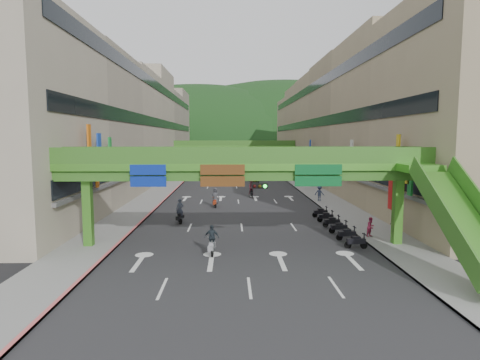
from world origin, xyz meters
The scene contains 23 objects.
ground centered at (0.00, 0.00, 0.00)m, with size 320.00×320.00×0.00m, color black.
road_slab centered at (0.00, 50.00, 0.01)m, with size 18.00×140.00×0.02m, color #28282B.
sidewalk_left centered at (-11.00, 50.00, 0.07)m, with size 4.00×140.00×0.15m, color gray.
sidewalk_right centered at (11.00, 50.00, 0.07)m, with size 4.00×140.00×0.15m, color gray.
curb_left centered at (-9.10, 50.00, 0.09)m, with size 0.20×140.00×0.18m, color #CC5959.
curb_right centered at (9.10, 50.00, 0.09)m, with size 0.20×140.00×0.18m, color gray.
building_row_left centered at (-18.93, 50.00, 9.46)m, with size 12.80×95.00×19.00m.
building_row_right centered at (18.93, 50.00, 9.46)m, with size 12.80×95.00×19.00m.
overpass_near centered at (0.93, 5.38, 5.21)m, with size 28.00×12.27×7.10m.
overpass_far centered at (0.00, 65.00, 5.40)m, with size 28.00×2.20×7.10m.
hill_left centered at (-15.00, 160.00, 0.00)m, with size 168.00×140.00×112.00m, color #1C4419.
hill_right centered at (25.00, 180.00, 0.00)m, with size 208.00×176.00×128.00m, color #1C4419.
bunting_string centered at (0.00, 30.00, 5.96)m, with size 26.00×0.36×0.47m.
scooter_rider_near centered at (-5.56, 13.93, 1.06)m, with size 0.79×1.58×2.23m.
scooter_rider_mid centered at (1.82, 29.64, 1.16)m, with size 0.96×1.60×2.23m.
scooter_rider_left centered at (-2.22, 3.93, 1.01)m, with size 1.02×1.60×2.02m.
scooter_rider_far centered at (-2.66, 22.21, 1.11)m, with size 0.95×1.60×2.17m.
parked_scooter_row centered at (7.80, 10.66, 0.52)m, with size 1.60×11.58×1.08m.
car_silver centered at (-6.55, 57.97, 0.72)m, with size 1.52×4.37×1.44m, color #B0AEB6.
car_yellow centered at (3.17, 49.02, 0.67)m, with size 1.59×3.94×1.34m, color yellow.
pedestrian_red centered at (9.84, 8.00, 0.75)m, with size 0.73×0.57×1.50m, color #BB2D55.
pedestrian_dark centered at (12.20, 8.99, 0.75)m, with size 0.88×0.36×1.50m, color black.
pedestrian_blue centered at (9.80, 25.63, 0.92)m, with size 0.86×0.55×1.84m, color #303954.
Camera 1 is at (-0.98, -22.01, 7.75)m, focal length 30.00 mm.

